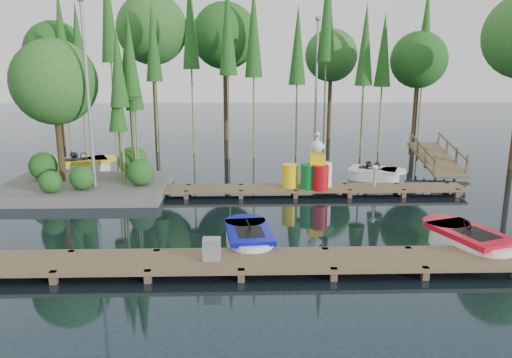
{
  "coord_description": "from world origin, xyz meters",
  "views": [
    {
      "loc": [
        0.04,
        -15.82,
        4.99
      ],
      "look_at": [
        0.5,
        0.5,
        1.1
      ],
      "focal_mm": 35.0,
      "sensor_mm": 36.0,
      "label": 1
    }
  ],
  "objects_px": {
    "yellow_barrel": "(290,176)",
    "boat_red": "(468,242)",
    "island": "(74,110)",
    "boat_yellow_far": "(82,166)",
    "drum_cluster": "(318,172)",
    "boat_blue": "(249,239)",
    "utility_cabinet": "(212,249)"
  },
  "relations": [
    {
      "from": "boat_red",
      "to": "drum_cluster",
      "type": "bearing_deg",
      "value": 99.21
    },
    {
      "from": "boat_blue",
      "to": "yellow_barrel",
      "type": "xyz_separation_m",
      "value": [
        1.64,
        5.5,
        0.49
      ]
    },
    {
      "from": "island",
      "to": "yellow_barrel",
      "type": "distance_m",
      "value": 8.54
    },
    {
      "from": "boat_blue",
      "to": "boat_yellow_far",
      "type": "bearing_deg",
      "value": 121.44
    },
    {
      "from": "boat_blue",
      "to": "drum_cluster",
      "type": "relative_size",
      "value": 1.27
    },
    {
      "from": "island",
      "to": "drum_cluster",
      "type": "xyz_separation_m",
      "value": [
        9.16,
        -0.95,
        -2.26
      ]
    },
    {
      "from": "yellow_barrel",
      "to": "boat_red",
      "type": "bearing_deg",
      "value": -54.52
    },
    {
      "from": "boat_blue",
      "to": "yellow_barrel",
      "type": "relative_size",
      "value": 3.05
    },
    {
      "from": "utility_cabinet",
      "to": "yellow_barrel",
      "type": "xyz_separation_m",
      "value": [
        2.55,
        7.0,
        0.18
      ]
    },
    {
      "from": "yellow_barrel",
      "to": "utility_cabinet",
      "type": "bearing_deg",
      "value": -110.03
    },
    {
      "from": "boat_blue",
      "to": "yellow_barrel",
      "type": "height_order",
      "value": "yellow_barrel"
    },
    {
      "from": "boat_blue",
      "to": "boat_red",
      "type": "distance_m",
      "value": 5.88
    },
    {
      "from": "drum_cluster",
      "to": "utility_cabinet",
      "type": "bearing_deg",
      "value": -117.56
    },
    {
      "from": "utility_cabinet",
      "to": "boat_blue",
      "type": "bearing_deg",
      "value": 58.79
    },
    {
      "from": "boat_blue",
      "to": "utility_cabinet",
      "type": "xyz_separation_m",
      "value": [
        -0.91,
        -1.5,
        0.31
      ]
    },
    {
      "from": "boat_blue",
      "to": "boat_yellow_far",
      "type": "height_order",
      "value": "boat_yellow_far"
    },
    {
      "from": "boat_yellow_far",
      "to": "yellow_barrel",
      "type": "height_order",
      "value": "boat_yellow_far"
    },
    {
      "from": "yellow_barrel",
      "to": "drum_cluster",
      "type": "height_order",
      "value": "drum_cluster"
    },
    {
      "from": "boat_yellow_far",
      "to": "utility_cabinet",
      "type": "relative_size",
      "value": 6.22
    },
    {
      "from": "boat_blue",
      "to": "boat_yellow_far",
      "type": "xyz_separation_m",
      "value": [
        -7.5,
        9.66,
        0.06
      ]
    },
    {
      "from": "utility_cabinet",
      "to": "boat_yellow_far",
      "type": "bearing_deg",
      "value": 120.58
    },
    {
      "from": "island",
      "to": "utility_cabinet",
      "type": "distance_m",
      "value": 9.94
    },
    {
      "from": "boat_red",
      "to": "boat_yellow_far",
      "type": "height_order",
      "value": "boat_yellow_far"
    },
    {
      "from": "drum_cluster",
      "to": "boat_blue",
      "type": "bearing_deg",
      "value": -116.49
    },
    {
      "from": "island",
      "to": "utility_cabinet",
      "type": "height_order",
      "value": "island"
    },
    {
      "from": "island",
      "to": "utility_cabinet",
      "type": "xyz_separation_m",
      "value": [
        5.59,
        -7.79,
        -2.62
      ]
    },
    {
      "from": "island",
      "to": "yellow_barrel",
      "type": "relative_size",
      "value": 7.64
    },
    {
      "from": "island",
      "to": "boat_yellow_far",
      "type": "height_order",
      "value": "island"
    },
    {
      "from": "utility_cabinet",
      "to": "yellow_barrel",
      "type": "relative_size",
      "value": 0.59
    },
    {
      "from": "boat_blue",
      "to": "yellow_barrel",
      "type": "bearing_deg",
      "value": 66.97
    },
    {
      "from": "boat_red",
      "to": "utility_cabinet",
      "type": "bearing_deg",
      "value": 169.19
    },
    {
      "from": "boat_yellow_far",
      "to": "yellow_barrel",
      "type": "xyz_separation_m",
      "value": [
        9.14,
        -4.16,
        0.43
      ]
    }
  ]
}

